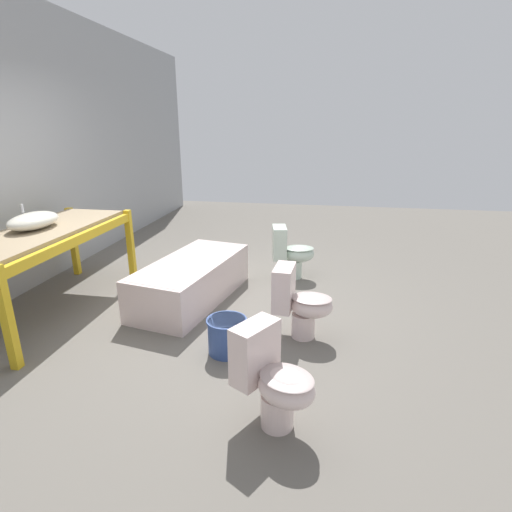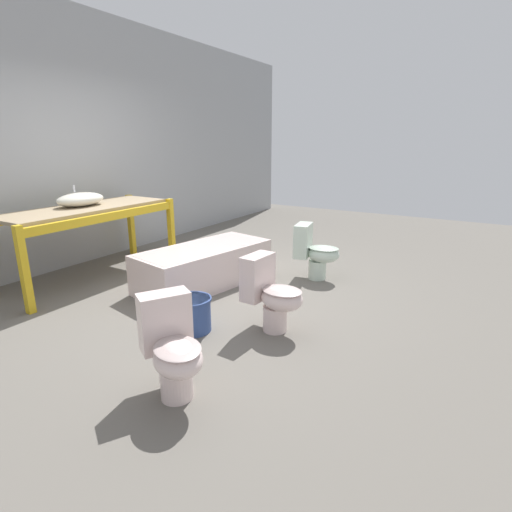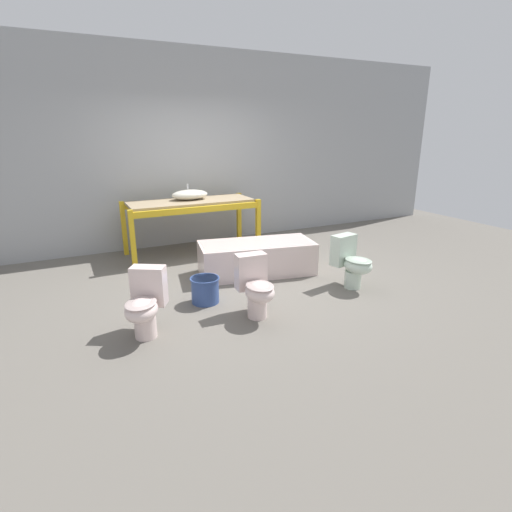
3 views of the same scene
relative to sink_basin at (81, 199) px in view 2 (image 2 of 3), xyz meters
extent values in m
plane|color=#666059|center=(0.19, -1.43, -0.94)|extent=(12.00, 12.00, 0.00)
cube|color=#9EA0A3|center=(0.19, 0.58, 0.66)|extent=(10.80, 0.08, 3.20)
cube|color=gold|center=(-1.01, -0.47, -0.51)|extent=(0.07, 0.07, 0.86)
cube|color=gold|center=(0.98, -0.47, -0.51)|extent=(0.07, 0.07, 0.86)
cube|color=gold|center=(0.98, 0.30, -0.51)|extent=(0.07, 0.07, 0.86)
cube|color=gold|center=(-0.01, -0.47, -0.16)|extent=(1.99, 0.06, 0.09)
cube|color=gold|center=(-0.01, 0.30, -0.16)|extent=(1.99, 0.06, 0.09)
cube|color=#998466|center=(-0.01, -0.08, -0.10)|extent=(1.92, 0.70, 0.04)
ellipsoid|color=silver|center=(0.00, 0.00, 0.00)|extent=(0.58, 0.36, 0.16)
cylinder|color=silver|center=(0.00, 0.10, 0.12)|extent=(0.02, 0.02, 0.08)
cube|color=silver|center=(0.49, -1.41, -0.72)|extent=(1.66, 0.96, 0.44)
cube|color=beige|center=(0.49, -1.41, -0.58)|extent=(1.57, 0.87, 0.18)
cylinder|color=silver|center=(-1.28, -2.56, -0.82)|extent=(0.21, 0.21, 0.22)
ellipsoid|color=silver|center=(-1.32, -2.62, -0.62)|extent=(0.45, 0.47, 0.21)
ellipsoid|color=#BBA7A3|center=(-1.32, -2.62, -0.55)|extent=(0.42, 0.45, 0.03)
cube|color=silver|center=(-1.19, -2.40, -0.48)|extent=(0.36, 0.31, 0.39)
cylinder|color=silver|center=(1.33, -2.44, -0.82)|extent=(0.21, 0.21, 0.22)
ellipsoid|color=silver|center=(1.34, -2.50, -0.62)|extent=(0.36, 0.42, 0.21)
ellipsoid|color=#A3B3A3|center=(1.34, -2.50, -0.55)|extent=(0.35, 0.40, 0.03)
cube|color=silver|center=(1.30, -2.26, -0.48)|extent=(0.35, 0.22, 0.39)
cylinder|color=silver|center=(-0.12, -2.65, -0.82)|extent=(0.21, 0.21, 0.22)
ellipsoid|color=silver|center=(-0.13, -2.72, -0.62)|extent=(0.32, 0.39, 0.21)
ellipsoid|color=#BBA7A3|center=(-0.13, -2.72, -0.55)|extent=(0.31, 0.37, 0.03)
cube|color=silver|center=(-0.11, -2.47, -0.48)|extent=(0.34, 0.18, 0.39)
cylinder|color=#334C8C|center=(-0.49, -2.04, -0.79)|extent=(0.32, 0.32, 0.30)
cylinder|color=#334C8C|center=(-0.49, -2.04, -0.64)|extent=(0.34, 0.34, 0.02)
camera|label=1|loc=(-3.36, -2.79, 0.88)|focal=28.00mm
camera|label=2|loc=(-2.93, -4.14, 0.66)|focal=28.00mm
camera|label=3|loc=(-1.86, -6.13, 0.97)|focal=28.00mm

